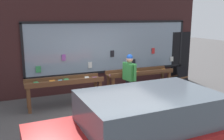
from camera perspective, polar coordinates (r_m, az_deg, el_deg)
The scene contains 8 objects.
ground_plane at distance 7.44m, azimuth 1.23°, elevation -9.48°, with size 40.00×40.00×0.00m, color #474444.
shopfront_facade at distance 9.23m, azimuth -4.22°, elevation 6.30°, with size 8.86×0.29×3.65m.
display_table_left at distance 7.82m, azimuth -10.83°, elevation -3.12°, with size 2.36×0.64×0.89m.
display_table_right at distance 8.70m, azimuth 6.31°, elevation -1.17°, with size 2.36×0.59×0.94m.
person_browsing at distance 7.89m, azimuth 3.99°, elevation -1.24°, with size 0.30×0.63×1.59m.
small_dog at distance 8.11m, azimuth 7.62°, elevation -5.56°, with size 0.38×0.53×0.43m.
sandwich_board_sign at distance 10.02m, azimuth 14.96°, elevation -1.50°, with size 0.69×0.76×0.88m.
parked_car at distance 4.74m, azimuth 8.31°, elevation -13.01°, with size 4.38×2.07×1.41m.
Camera 1 is at (-2.79, -6.33, 2.75)m, focal length 40.00 mm.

